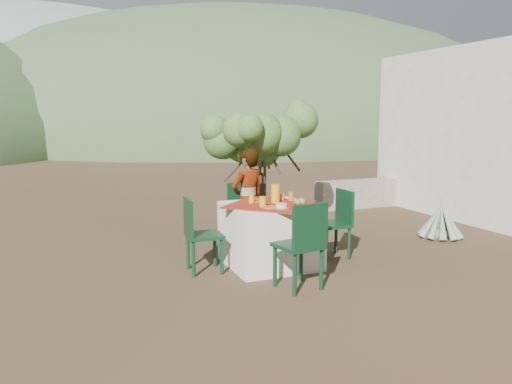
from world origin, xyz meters
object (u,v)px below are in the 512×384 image
Objects in this scene: chair_far at (243,210)px; agave at (441,222)px; chair_left at (198,231)px; chair_right at (337,220)px; juice_pitcher at (275,193)px; table at (270,235)px; shrub_tree at (265,144)px; person at (248,201)px; chair_near at (303,242)px.

chair_far is 2.99m from agave.
chair_left is 1.84m from chair_right.
chair_right is 3.79× the size of juice_pitcher.
table is 2.96m from agave.
chair_right is at bearing -72.51° from shrub_tree.
juice_pitcher is at bearing 87.20° from person.
chair_near reaches higher than agave.
chair_near is at bearing -44.96° from chair_right.
chair_left is (-0.97, -1.09, 0.01)m from chair_far.
table is at bearing -144.44° from juice_pitcher.
juice_pitcher is at bearing -175.09° from agave.
table is 1.81m from shrub_tree.
chair_right is at bearing 0.35° from table.
chair_near is 4.08× the size of juice_pitcher.
shrub_tree reaches higher than table.
chair_right is 0.49× the size of shrub_tree.
table is 0.97m from chair_near.
person is at bearing 173.66° from agave.
chair_right reaches higher than chair_far.
agave is at bearing -167.41° from chair_near.
agave is (2.98, 1.28, -0.28)m from chair_near.
chair_near is (-0.12, -2.10, 0.04)m from chair_far.
chair_left is (-0.86, 1.00, -0.03)m from chair_near.
person is 0.79× the size of shrub_tree.
chair_left is (-0.90, 0.04, 0.11)m from table.
person is 0.62m from juice_pitcher.
chair_left is 1.01× the size of chair_right.
agave is at bearing -19.56° from chair_far.
chair_near is 0.53× the size of shrub_tree.
chair_right is (0.87, -1.13, 0.00)m from chair_far.
agave is (1.99, 0.31, -0.25)m from chair_right.
table reaches higher than agave.
table is 0.51m from juice_pitcher.
chair_far reaches higher than table.
juice_pitcher is (0.10, 0.07, 0.50)m from table.
chair_left is at bearing -175.90° from agave.
table is at bearing -103.06° from chair_near.
table is at bearing -97.34° from chair_far.
shrub_tree is at bearing -161.91° from chair_right.
chair_far is 0.99× the size of chair_left.
person is 1.17m from shrub_tree.
table is 0.92× the size of person.
agave is (2.43, -1.08, -1.17)m from shrub_tree.
chair_right is at bearing -87.88° from chair_left.
chair_right is 1.72m from shrub_tree.
chair_far is at bearing -141.79° from chair_right.
chair_left is 3.85m from agave.
chair_right is 0.93m from juice_pitcher.
chair_far is at bearing 91.42° from juice_pitcher.
chair_left is 1.25× the size of agave.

